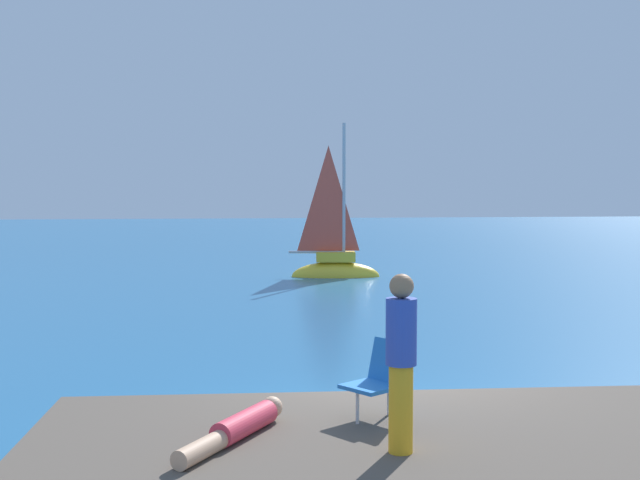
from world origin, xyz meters
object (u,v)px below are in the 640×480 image
(person_sunbather, at_px, (238,427))
(person_standing, at_px, (401,358))
(beach_chair, at_px, (379,376))
(sailboat_near, at_px, (335,268))

(person_sunbather, bearing_deg, person_standing, 100.83)
(person_sunbather, xyz_separation_m, beach_chair, (1.49, 0.52, 0.33))
(sailboat_near, distance_m, beach_chair, 20.54)
(sailboat_near, height_order, person_sunbather, sailboat_near)
(sailboat_near, relative_size, beach_chair, 7.61)
(person_standing, distance_m, beach_chair, 1.19)
(sailboat_near, relative_size, person_sunbather, 3.93)
(person_standing, bearing_deg, sailboat_near, 130.59)
(person_standing, bearing_deg, beach_chair, 135.79)
(sailboat_near, bearing_deg, person_standing, -90.89)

